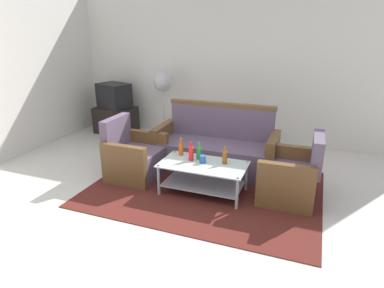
{
  "coord_description": "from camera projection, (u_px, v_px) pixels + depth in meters",
  "views": [
    {
      "loc": [
        1.38,
        -3.0,
        2.04
      ],
      "look_at": [
        -0.04,
        0.69,
        0.65
      ],
      "focal_mm": 31.01,
      "sensor_mm": 36.0,
      "label": 1
    }
  ],
  "objects": [
    {
      "name": "wall_back",
      "position": [
        240.0,
        65.0,
        6.02
      ],
      "size": [
        6.52,
        0.12,
        2.8
      ],
      "color": "silver",
      "rests_on": "ground"
    },
    {
      "name": "television",
      "position": [
        114.0,
        96.0,
        6.6
      ],
      "size": [
        0.7,
        0.6,
        0.48
      ],
      "rotation": [
        0.0,
        0.0,
        2.85
      ],
      "color": "black",
      "rests_on": "tv_stand"
    },
    {
      "name": "tv_stand",
      "position": [
        116.0,
        120.0,
        6.76
      ],
      "size": [
        0.8,
        0.5,
        0.52
      ],
      "primitive_type": "cube",
      "color": "black",
      "rests_on": "ground"
    },
    {
      "name": "bottle_orange",
      "position": [
        181.0,
        149.0,
        4.46
      ],
      "size": [
        0.06,
        0.06,
        0.24
      ],
      "color": "#D85919",
      "rests_on": "coffee_table"
    },
    {
      "name": "ground_plane",
      "position": [
        173.0,
        217.0,
        3.79
      ],
      "size": [
        14.0,
        14.0,
        0.0
      ],
      "primitive_type": "plane",
      "color": "beige"
    },
    {
      "name": "bottle_red",
      "position": [
        191.0,
        153.0,
        4.28
      ],
      "size": [
        0.07,
        0.07,
        0.26
      ],
      "color": "red",
      "rests_on": "coffee_table"
    },
    {
      "name": "cup",
      "position": [
        203.0,
        159.0,
        4.21
      ],
      "size": [
        0.08,
        0.08,
        0.1
      ],
      "primitive_type": "cylinder",
      "color": "#2659A5",
      "rests_on": "coffee_table"
    },
    {
      "name": "bottle_green",
      "position": [
        199.0,
        153.0,
        4.33
      ],
      "size": [
        0.07,
        0.07,
        0.23
      ],
      "color": "#2D8C38",
      "rests_on": "coffee_table"
    },
    {
      "name": "bottle_brown",
      "position": [
        225.0,
        157.0,
        4.18
      ],
      "size": [
        0.06,
        0.06,
        0.23
      ],
      "color": "brown",
      "rests_on": "coffee_table"
    },
    {
      "name": "coffee_table",
      "position": [
        203.0,
        174.0,
        4.25
      ],
      "size": [
        1.1,
        0.6,
        0.4
      ],
      "color": "silver",
      "rests_on": "rug"
    },
    {
      "name": "pedestal_fan",
      "position": [
        163.0,
        86.0,
        6.19
      ],
      "size": [
        0.36,
        0.36,
        1.27
      ],
      "color": "#2D2D33",
      "rests_on": "ground"
    },
    {
      "name": "armchair_right",
      "position": [
        290.0,
        178.0,
        4.1
      ],
      "size": [
        0.71,
        0.77,
        0.85
      ],
      "rotation": [
        0.0,
        0.0,
        1.59
      ],
      "color": "#5B4C60",
      "rests_on": "rug"
    },
    {
      "name": "rug",
      "position": [
        205.0,
        188.0,
        4.44
      ],
      "size": [
        2.97,
        2.19,
        0.01
      ],
      "primitive_type": "cube",
      "color": "#511E19",
      "rests_on": "ground"
    },
    {
      "name": "couch",
      "position": [
        216.0,
        149.0,
        4.98
      ],
      "size": [
        1.81,
        0.76,
        0.96
      ],
      "rotation": [
        0.0,
        0.0,
        3.15
      ],
      "color": "#5B4C60",
      "rests_on": "rug"
    },
    {
      "name": "armchair_left",
      "position": [
        134.0,
        158.0,
        4.73
      ],
      "size": [
        0.7,
        0.76,
        0.85
      ],
      "rotation": [
        0.0,
        0.0,
        -1.57
      ],
      "color": "#5B4C60",
      "rests_on": "rug"
    }
  ]
}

